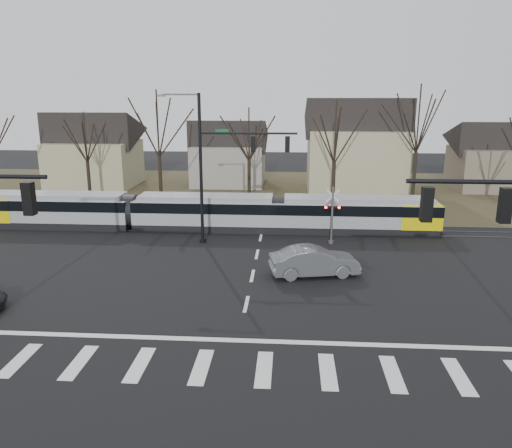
{
  "coord_description": "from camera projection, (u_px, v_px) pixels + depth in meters",
  "views": [
    {
      "loc": [
        2.05,
        -20.87,
        10.07
      ],
      "look_at": [
        0.0,
        9.0,
        2.3
      ],
      "focal_mm": 35.0,
      "sensor_mm": 36.0,
      "label": 1
    }
  ],
  "objects": [
    {
      "name": "crosswalk",
      "position": [
        233.0,
        368.0,
        18.96
      ],
      "size": [
        27.0,
        2.6,
        0.01
      ],
      "color": "silver",
      "rests_on": "ground"
    },
    {
      "name": "house_a",
      "position": [
        93.0,
        146.0,
        55.86
      ],
      "size": [
        9.72,
        8.64,
        8.6
      ],
      "color": "tan",
      "rests_on": "ground"
    },
    {
      "name": "signal_pole_far",
      "position": [
        224.0,
        162.0,
        33.62
      ],
      "size": [
        9.28,
        0.44,
        10.2
      ],
      "color": "black",
      "rests_on": "ground"
    },
    {
      "name": "rail_crossing_signal",
      "position": [
        332.0,
        217.0,
        34.37
      ],
      "size": [
        1.08,
        0.36,
        4.0
      ],
      "color": "#59595B",
      "rests_on": "ground"
    },
    {
      "name": "grass_verge",
      "position": [
        271.0,
        191.0,
        53.72
      ],
      "size": [
        140.0,
        28.0,
        0.01
      ],
      "primitive_type": "cube",
      "color": "#38331E",
      "rests_on": "ground"
    },
    {
      "name": "sedan",
      "position": [
        314.0,
        261.0,
        28.51
      ],
      "size": [
        3.83,
        5.8,
        1.67
      ],
      "primitive_type": "imported",
      "rotation": [
        0.0,
        0.0,
        1.78
      ],
      "color": "#585C61",
      "rests_on": "ground"
    },
    {
      "name": "stop_line",
      "position": [
        239.0,
        340.0,
        21.08
      ],
      "size": [
        28.0,
        0.35,
        0.01
      ],
      "primitive_type": "cube",
      "color": "silver",
      "rests_on": "ground"
    },
    {
      "name": "ground",
      "position": [
        243.0,
        322.0,
        22.82
      ],
      "size": [
        140.0,
        140.0,
        0.0
      ],
      "primitive_type": "plane",
      "color": "black"
    },
    {
      "name": "tree_row",
      "position": [
        290.0,
        151.0,
        46.54
      ],
      "size": [
        59.2,
        7.2,
        10.0
      ],
      "color": "black",
      "rests_on": "ground"
    },
    {
      "name": "house_d",
      "position": [
        493.0,
        153.0,
        54.03
      ],
      "size": [
        8.64,
        7.56,
        7.65
      ],
      "color": "#6A5E4E",
      "rests_on": "ground"
    },
    {
      "name": "lane_dashes",
      "position": [
        262.0,
        230.0,
        38.27
      ],
      "size": [
        0.18,
        30.0,
        0.01
      ],
      "color": "silver",
      "rests_on": "ground"
    },
    {
      "name": "rail_pair",
      "position": [
        262.0,
        230.0,
        38.07
      ],
      "size": [
        90.0,
        1.52,
        0.06
      ],
      "color": "#59595E",
      "rests_on": "ground"
    },
    {
      "name": "tram",
      "position": [
        204.0,
        211.0,
        38.2
      ],
      "size": [
        35.35,
        2.62,
        2.68
      ],
      "color": "gray",
      "rests_on": "ground"
    },
    {
      "name": "house_b",
      "position": [
        229.0,
        150.0,
        56.92
      ],
      "size": [
        8.64,
        7.56,
        7.65
      ],
      "color": "gray",
      "rests_on": "ground"
    },
    {
      "name": "house_c",
      "position": [
        356.0,
        142.0,
        52.78
      ],
      "size": [
        10.8,
        8.64,
        10.1
      ],
      "color": "tan",
      "rests_on": "ground"
    }
  ]
}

